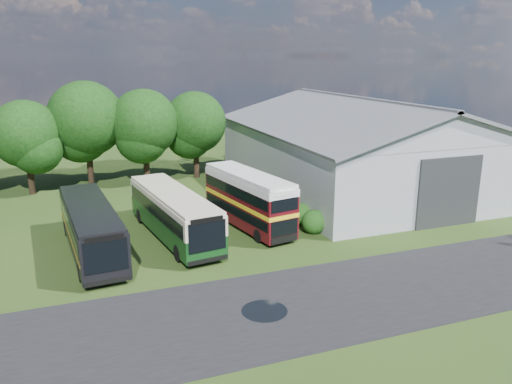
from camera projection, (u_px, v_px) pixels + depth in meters
name	position (u px, v px, depth m)	size (l,w,h in m)	color
ground	(270.00, 281.00, 26.81)	(120.00, 120.00, 0.00)	#1F3711
asphalt_road	(348.00, 296.00, 25.10)	(60.00, 8.00, 0.02)	black
puddle	(264.00, 311.00, 23.59)	(2.20, 2.20, 0.01)	black
storage_shed	(358.00, 142.00, 45.20)	(18.80, 24.80, 8.15)	gray
tree_left_b	(26.00, 134.00, 42.33)	(5.78, 5.78, 8.16)	black
tree_mid	(86.00, 119.00, 44.94)	(6.80, 6.80, 9.60)	black
tree_right_a	(144.00, 123.00, 45.84)	(6.26, 6.26, 8.83)	black
tree_right_b	(195.00, 123.00, 48.30)	(5.98, 5.98, 8.45)	black
shrub_front	(313.00, 233.00, 34.11)	(1.70, 1.70, 1.70)	#194714
shrub_mid	(301.00, 224.00, 35.92)	(1.60, 1.60, 1.60)	#194714
shrub_back	(290.00, 216.00, 37.73)	(1.80, 1.80, 1.80)	#194714
bus_green_single	(174.00, 213.00, 32.79)	(4.21, 11.61, 3.13)	black
bus_maroon_double	(248.00, 200.00, 34.81)	(3.94, 9.31, 3.89)	black
bus_dark_single	(91.00, 228.00, 30.17)	(3.55, 11.29, 3.06)	black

